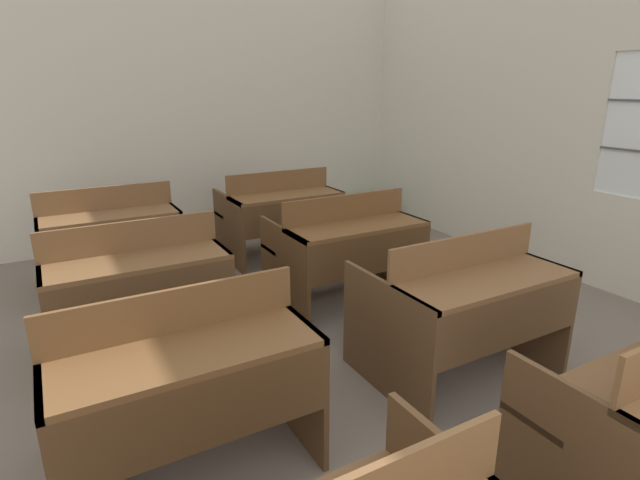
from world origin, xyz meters
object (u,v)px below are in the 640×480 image
Objects in this scene: wastepaper_bin at (379,206)px; bench_back_right at (280,212)px; bench_third_left at (137,283)px; bench_third_right at (346,246)px; bench_back_left at (110,235)px; bench_second_right at (462,303)px; bench_second_left at (182,377)px.

bench_back_right is at bearing -157.54° from wastepaper_bin.
bench_third_left and bench_third_right have the same top height.
bench_third_left is 1.00× the size of bench_back_left.
bench_back_left is (-1.60, 1.27, 0.00)m from bench_third_right.
bench_back_left is 1.60m from bench_back_right.
bench_second_left is at bearing 178.82° from bench_second_right.
bench_second_right and bench_back_left have the same top height.
bench_back_left is (-1.62, 2.52, 0.00)m from bench_second_right.
bench_back_right is at bearing 37.75° from bench_third_left.
wastepaper_bin is at bearing 12.02° from bench_back_left.
bench_third_left is at bearing 179.59° from bench_third_right.
bench_second_left and bench_back_right have the same top height.
bench_second_left is 4.67m from wastepaper_bin.
bench_third_right and bench_back_right have the same top height.
bench_third_right is at bearing -90.33° from bench_back_right.
bench_second_left is 1.00× the size of bench_back_right.
bench_second_left is 1.00× the size of bench_third_left.
bench_back_right is at bearing -0.37° from bench_back_left.
wastepaper_bin is at bearing 61.75° from bench_second_right.
bench_back_right is at bearing 89.67° from bench_third_right.
bench_second_right is at bearing -37.78° from bench_third_left.
bench_back_left is 1.00× the size of bench_back_right.
bench_third_right is 1.00× the size of bench_back_left.
bench_third_left is at bearing 142.22° from bench_second_right.
bench_back_right is 1.92m from wastepaper_bin.
bench_third_left and bench_back_left have the same top height.
wastepaper_bin is (1.76, 1.98, -0.29)m from bench_third_right.
bench_back_right reaches higher than wastepaper_bin.
bench_third_right is 2.67m from wastepaper_bin.
bench_second_left is 1.00× the size of bench_third_right.
bench_back_right is (1.61, 1.24, 0.00)m from bench_third_left.
bench_third_right is (-0.03, 1.25, 0.00)m from bench_second_right.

